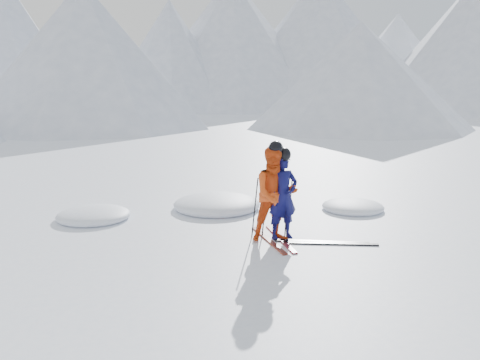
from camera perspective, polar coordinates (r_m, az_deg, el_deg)
name	(u,v)px	position (r m, az deg, el deg)	size (l,w,h in m)	color
ground	(346,236)	(9.88, 11.82, -6.14)	(160.00, 160.00, 0.00)	white
mountain_range	(201,36)	(44.90, -4.39, 15.84)	(106.15, 62.94, 15.53)	#B2BCD1
skier_blue	(283,196)	(9.35, 4.87, -1.86)	(0.58, 0.38, 1.60)	#0B0B44
skier_red	(275,194)	(9.22, 3.96, -1.61)	(0.84, 0.65, 1.73)	#D34310
pole_blue_left	(265,210)	(9.44, 2.80, -3.37)	(0.02, 0.02, 1.06)	black
pole_blue_right	(290,206)	(9.73, 5.64, -2.97)	(0.02, 0.02, 1.06)	black
pole_red_left	(255,208)	(9.41, 1.68, -3.14)	(0.02, 0.02, 1.15)	black
pole_red_right	(287,207)	(9.53, 5.29, -3.00)	(0.02, 0.02, 1.15)	black
ski_worn_left	(268,240)	(9.39, 3.21, -6.73)	(0.09, 1.70, 0.03)	black
ski_worn_right	(281,239)	(9.48, 4.57, -6.58)	(0.09, 1.70, 0.03)	black
ski_loose_a	(322,242)	(9.39, 9.16, -6.86)	(0.09, 1.70, 0.03)	black
ski_loose_b	(331,244)	(9.31, 10.13, -7.05)	(0.09, 1.70, 0.03)	black
snow_lumps	(248,215)	(11.12, 0.87, -3.98)	(9.05, 6.40, 0.44)	white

